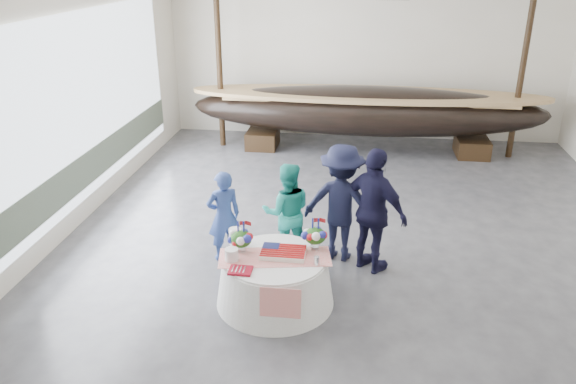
# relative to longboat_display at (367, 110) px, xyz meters

# --- Properties ---
(floor) EXTENTS (10.00, 12.00, 0.01)m
(floor) POSITION_rel_longboat_display_xyz_m (-0.07, -4.76, -1.02)
(floor) COLOR #3D3D42
(floor) RESTS_ON ground
(wall_back) EXTENTS (10.00, 0.02, 4.50)m
(wall_back) POSITION_rel_longboat_display_xyz_m (-0.07, 1.24, 1.23)
(wall_back) COLOR silver
(wall_back) RESTS_ON ground
(wall_front) EXTENTS (10.00, 0.02, 4.50)m
(wall_front) POSITION_rel_longboat_display_xyz_m (-0.07, -10.76, 1.23)
(wall_front) COLOR silver
(wall_front) RESTS_ON ground
(wall_left) EXTENTS (0.02, 12.00, 4.50)m
(wall_left) POSITION_rel_longboat_display_xyz_m (-5.07, -4.76, 1.23)
(wall_left) COLOR silver
(wall_left) RESTS_ON ground
(open_bay) EXTENTS (0.03, 7.00, 3.20)m
(open_bay) POSITION_rel_longboat_display_xyz_m (-5.02, -3.76, 0.81)
(open_bay) COLOR silver
(open_bay) RESTS_ON ground
(longboat_display) EXTENTS (8.50, 1.70, 1.59)m
(longboat_display) POSITION_rel_longboat_display_xyz_m (0.00, 0.00, 0.00)
(longboat_display) COLOR black
(longboat_display) RESTS_ON ground
(banquet_table) EXTENTS (1.63, 1.63, 0.70)m
(banquet_table) POSITION_rel_longboat_display_xyz_m (-1.22, -6.73, -0.67)
(banquet_table) COLOR silver
(banquet_table) RESTS_ON ground
(tabletop_items) EXTENTS (1.58, 1.00, 0.40)m
(tabletop_items) POSITION_rel_longboat_display_xyz_m (-1.27, -6.58, -0.16)
(tabletop_items) COLOR red
(tabletop_items) RESTS_ON banquet_table
(guest_woman_blue) EXTENTS (0.64, 0.57, 1.48)m
(guest_woman_blue) POSITION_rel_longboat_display_xyz_m (-2.19, -5.62, -0.28)
(guest_woman_blue) COLOR navy
(guest_woman_blue) RESTS_ON ground
(guest_woman_teal) EXTENTS (0.88, 0.74, 1.60)m
(guest_woman_teal) POSITION_rel_longboat_display_xyz_m (-1.22, -5.49, -0.22)
(guest_woman_teal) COLOR teal
(guest_woman_teal) RESTS_ON ground
(guest_man_left) EXTENTS (1.34, 0.94, 1.88)m
(guest_man_left) POSITION_rel_longboat_display_xyz_m (-0.39, -5.34, -0.08)
(guest_man_left) COLOR black
(guest_man_left) RESTS_ON ground
(guest_man_right) EXTENTS (1.19, 1.07, 1.95)m
(guest_man_right) POSITION_rel_longboat_display_xyz_m (0.10, -5.66, -0.05)
(guest_man_right) COLOR black
(guest_man_right) RESTS_ON ground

